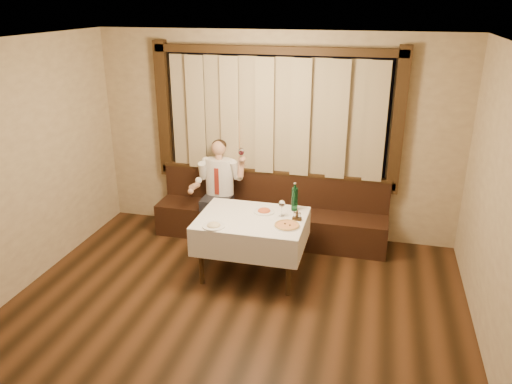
% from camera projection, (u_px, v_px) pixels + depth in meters
% --- Properties ---
extents(room, '(5.01, 6.01, 2.81)m').
position_uv_depth(room, '(233.00, 178.00, 4.96)').
color(room, black).
rests_on(room, ground).
extents(banquette, '(3.20, 0.61, 0.94)m').
position_uv_depth(banquette, '(270.00, 217.00, 6.98)').
color(banquette, black).
rests_on(banquette, ground).
extents(dining_table, '(1.27, 0.97, 0.76)m').
position_uv_depth(dining_table, '(252.00, 225.00, 5.93)').
color(dining_table, black).
rests_on(dining_table, ground).
extents(pizza, '(0.30, 0.30, 0.03)m').
position_uv_depth(pizza, '(287.00, 225.00, 5.65)').
color(pizza, white).
rests_on(pizza, dining_table).
extents(pasta_red, '(0.25, 0.25, 0.09)m').
position_uv_depth(pasta_red, '(264.00, 210.00, 6.02)').
color(pasta_red, white).
rests_on(pasta_red, dining_table).
extents(pasta_cream, '(0.26, 0.26, 0.09)m').
position_uv_depth(pasta_cream, '(214.00, 224.00, 5.63)').
color(pasta_cream, white).
rests_on(pasta_cream, dining_table).
extents(green_bottle, '(0.08, 0.08, 0.36)m').
position_uv_depth(green_bottle, '(295.00, 199.00, 6.03)').
color(green_bottle, '#104A24').
rests_on(green_bottle, dining_table).
extents(table_wine_glass, '(0.08, 0.08, 0.21)m').
position_uv_depth(table_wine_glass, '(282.00, 204.00, 5.87)').
color(table_wine_glass, white).
rests_on(table_wine_glass, dining_table).
extents(cruet_caddy, '(0.11, 0.06, 0.11)m').
position_uv_depth(cruet_caddy, '(297.00, 217.00, 5.80)').
color(cruet_caddy, black).
rests_on(cruet_caddy, dining_table).
extents(seated_man, '(0.75, 0.56, 1.38)m').
position_uv_depth(seated_man, '(218.00, 182.00, 6.88)').
color(seated_man, black).
rests_on(seated_man, ground).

